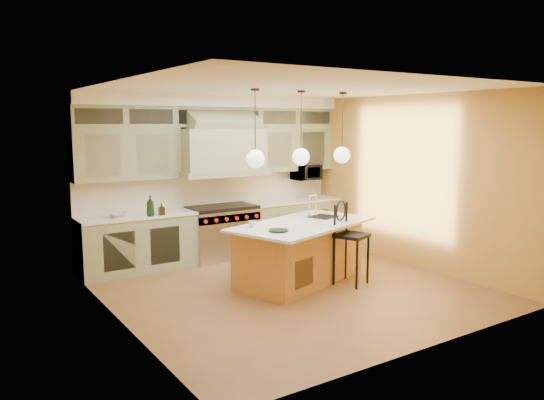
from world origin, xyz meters
TOP-DOWN VIEW (x-y plane):
  - floor at (0.00, 0.00)m, footprint 5.00×5.00m
  - ceiling at (0.00, 0.00)m, footprint 5.00×5.00m
  - wall_back at (0.00, 2.50)m, footprint 5.00×0.00m
  - wall_front at (0.00, -2.50)m, footprint 5.00×0.00m
  - wall_left at (-2.50, 0.00)m, footprint 0.00×5.00m
  - wall_right at (2.50, 0.00)m, footprint 0.00×5.00m
  - back_cabinetry at (0.00, 2.23)m, footprint 5.00×0.77m
  - range at (0.00, 2.14)m, footprint 1.20×0.74m
  - kitchen_island at (0.35, 0.25)m, footprint 2.60×1.91m
  - counter_stool at (0.89, -0.27)m, footprint 0.58×0.58m
  - microwave at (1.95, 2.25)m, footprint 0.54×0.37m
  - oil_bottle_a at (-1.40, 1.92)m, footprint 0.15×0.15m
  - oil_bottle_b at (-1.22, 1.92)m, footprint 0.09×0.09m
  - fruit_bowl at (-1.87, 2.15)m, footprint 0.29×0.29m
  - cup at (-0.47, 0.33)m, footprint 0.11×0.11m
  - pendant_left at (-0.45, 0.25)m, footprint 0.26×0.26m
  - pendant_center at (0.35, 0.25)m, footprint 0.26×0.26m
  - pendant_right at (1.15, 0.25)m, footprint 0.26×0.26m

SIDE VIEW (x-z plane):
  - floor at x=0.00m, z-range 0.00..0.00m
  - kitchen_island at x=0.35m, z-range -0.20..1.15m
  - range at x=0.00m, z-range 0.01..0.97m
  - counter_stool at x=0.89m, z-range 0.10..1.36m
  - cup at x=-0.47m, z-range 0.92..1.02m
  - fruit_bowl at x=-1.87m, z-range 0.94..1.01m
  - oil_bottle_b at x=-1.22m, z-range 0.94..1.13m
  - oil_bottle_a at x=-1.40m, z-range 0.94..1.27m
  - back_cabinetry at x=0.00m, z-range -0.02..2.88m
  - microwave at x=1.95m, z-range 1.30..1.60m
  - wall_back at x=0.00m, z-range -1.05..3.95m
  - wall_front at x=0.00m, z-range -1.05..3.95m
  - wall_left at x=-2.50m, z-range -1.05..3.95m
  - wall_right at x=2.50m, z-range -1.05..3.95m
  - pendant_left at x=-0.45m, z-range 1.39..2.50m
  - pendant_center at x=0.35m, z-range 1.39..2.50m
  - pendant_right at x=1.15m, z-range 1.39..2.50m
  - ceiling at x=0.00m, z-range 2.90..2.90m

